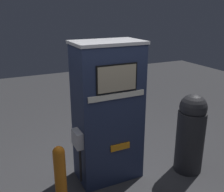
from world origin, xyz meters
TOP-DOWN VIEW (x-y plane):
  - ground_plane at (0.00, 0.00)m, footprint 14.00×14.00m
  - gas_pump at (-0.00, 0.27)m, footprint 0.98×0.58m
  - safety_bollard at (-0.83, -0.23)m, footprint 0.14×0.14m
  - trash_bin at (1.15, -0.14)m, footprint 0.41×0.41m

SIDE VIEW (x-z plane):
  - ground_plane at x=0.00m, z-range 0.00..0.00m
  - safety_bollard at x=-0.83m, z-range 0.02..0.94m
  - trash_bin at x=1.15m, z-range 0.02..1.23m
  - gas_pump at x=0.00m, z-range 0.00..1.97m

